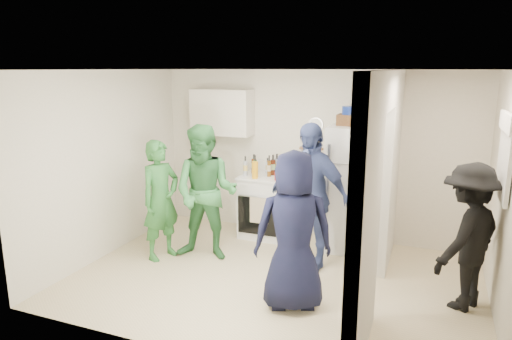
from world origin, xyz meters
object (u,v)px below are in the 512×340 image
at_px(person_green_center, 206,193).
at_px(person_nook, 468,237).
at_px(wicker_basket, 351,120).
at_px(person_green_left, 161,200).
at_px(stove, 268,206).
at_px(fridge, 354,189).
at_px(person_denim, 309,196).
at_px(yellow_cup_stack_top, 373,118).
at_px(person_navy, 294,231).
at_px(blue_bowl, 351,110).

distance_m(person_green_center, person_nook, 3.16).
relative_size(wicker_basket, person_green_left, 0.22).
distance_m(stove, person_green_center, 1.26).
distance_m(wicker_basket, person_green_left, 2.78).
distance_m(fridge, person_green_center, 2.05).
bearing_deg(person_denim, wicker_basket, 84.18).
bearing_deg(yellow_cup_stack_top, wicker_basket, 154.89).
height_order(stove, person_green_center, person_green_center).
relative_size(stove, person_navy, 0.55).
xyz_separation_m(blue_bowl, person_navy, (-0.21, -1.93, -1.10)).
xyz_separation_m(blue_bowl, person_denim, (-0.33, -0.85, -1.02)).
relative_size(stove, wicker_basket, 2.69).
distance_m(blue_bowl, person_green_left, 2.83).
relative_size(yellow_cup_stack_top, person_navy, 0.15).
height_order(fridge, person_denim, person_denim).
bearing_deg(blue_bowl, yellow_cup_stack_top, -25.11).
distance_m(person_green_left, person_green_center, 0.61).
distance_m(stove, wicker_basket, 1.80).
bearing_deg(person_denim, blue_bowl, 84.18).
relative_size(yellow_cup_stack_top, person_green_center, 0.14).
xyz_separation_m(person_green_left, person_nook, (3.73, 0.06, -0.01)).
bearing_deg(yellow_cup_stack_top, person_navy, -106.47).
xyz_separation_m(stove, person_denim, (0.86, -0.83, 0.47)).
bearing_deg(person_green_center, person_navy, -38.01).
xyz_separation_m(fridge, person_navy, (-0.31, -1.88, -0.02)).
distance_m(blue_bowl, person_denim, 1.37).
bearing_deg(person_navy, person_denim, -106.04).
bearing_deg(fridge, stove, 178.67).
relative_size(person_green_left, person_denim, 0.86).
bearing_deg(stove, yellow_cup_stack_top, -4.92).
bearing_deg(blue_bowl, wicker_basket, 0.00).
xyz_separation_m(stove, wicker_basket, (1.19, 0.02, 1.36)).
height_order(stove, person_nook, person_nook).
bearing_deg(person_navy, person_nook, 179.04).
height_order(blue_bowl, person_navy, blue_bowl).
xyz_separation_m(person_denim, person_nook, (1.83, -0.39, -0.15)).
xyz_separation_m(blue_bowl, yellow_cup_stack_top, (0.32, -0.15, -0.08)).
distance_m(stove, blue_bowl, 1.90).
relative_size(stove, fridge, 0.54).
bearing_deg(person_green_left, stove, -20.39).
xyz_separation_m(wicker_basket, blue_bowl, (0.00, 0.00, 0.13)).
relative_size(wicker_basket, person_navy, 0.20).
bearing_deg(fridge, wicker_basket, 153.43).
distance_m(wicker_basket, yellow_cup_stack_top, 0.36).
xyz_separation_m(stove, person_green_center, (-0.48, -1.08, 0.43)).
xyz_separation_m(fridge, person_denim, (-0.43, -0.80, 0.06)).
height_order(fridge, blue_bowl, blue_bowl).
xyz_separation_m(wicker_basket, person_navy, (-0.21, -1.93, -0.97)).
distance_m(wicker_basket, person_denim, 1.28).
distance_m(fridge, person_denim, 0.91).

